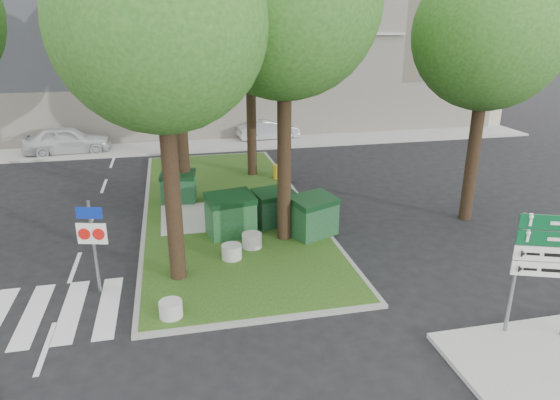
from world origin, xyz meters
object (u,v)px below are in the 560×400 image
object	(u,v)px
dumpster_b	(231,215)
litter_bin	(277,172)
bollard_right	(252,240)
bollard_mid	(232,252)
directional_sign	(548,257)
car_silver	(268,130)
dumpster_c	(274,207)
tree_median_near_left	(162,2)
car_white	(67,140)
bollard_left	(171,309)
dumpster_a	(179,187)
traffic_sign_pole	(93,235)
tree_median_mid	(177,19)
dumpster_d	(313,216)
tree_street_right	(493,18)

from	to	relation	value
dumpster_b	litter_bin	xyz separation A→B (m)	(2.88, 5.94, -0.38)
bollard_right	bollard_mid	xyz separation A→B (m)	(-0.73, -0.67, -0.01)
bollard_mid	litter_bin	distance (m)	8.35
litter_bin	directional_sign	xyz separation A→B (m)	(3.20, -13.09, 1.62)
bollard_mid	car_silver	size ratio (longest dim) A/B	0.16
dumpster_c	bollard_mid	xyz separation A→B (m)	(-1.81, -2.40, -0.40)
tree_median_near_left	dumpster_b	xyz separation A→B (m)	(1.74, 2.59, -6.50)
car_silver	dumpster_b	bearing A→B (deg)	157.91
car_white	car_silver	size ratio (longest dim) A/B	1.19
dumpster_c	car_white	bearing A→B (deg)	110.52
tree_median_near_left	dumpster_b	world-z (taller)	tree_median_near_left
dumpster_b	car_white	world-z (taller)	dumpster_b
bollard_mid	tree_median_near_left	bearing A→B (deg)	-153.07
bollard_right	bollard_mid	size ratio (longest dim) A/B	1.04
bollard_left	directional_sign	distance (m)	8.68
bollard_left	car_white	distance (m)	18.74
dumpster_b	directional_sign	distance (m)	9.46
dumpster_a	bollard_right	bearing A→B (deg)	-56.93
bollard_right	traffic_sign_pole	size ratio (longest dim) A/B	0.24
tree_median_mid	car_silver	world-z (taller)	tree_median_mid
bollard_left	car_silver	distance (m)	19.98
car_white	bollard_right	bearing A→B (deg)	-156.08
dumpster_c	bollard_right	distance (m)	2.08
dumpster_b	car_silver	distance (m)	14.93
dumpster_d	car_white	size ratio (longest dim) A/B	0.40
dumpster_b	bollard_left	bearing A→B (deg)	-125.43
tree_median_near_left	car_silver	size ratio (longest dim) A/B	2.77
tree_street_right	bollard_left	world-z (taller)	tree_street_right
car_white	bollard_mid	bearing A→B (deg)	-159.37
dumpster_c	bollard_left	size ratio (longest dim) A/B	2.81
dumpster_d	bollard_left	distance (m)	6.22
dumpster_c	dumpster_a	bearing A→B (deg)	121.01
dumpster_b	bollard_right	size ratio (longest dim) A/B	2.76
tree_median_near_left	bollard_right	size ratio (longest dim) A/B	16.62
dumpster_b	dumpster_d	xyz separation A→B (m)	(2.68, -0.63, -0.03)
tree_median_mid	bollard_left	size ratio (longest dim) A/B	17.68
dumpster_c	bollard_right	bearing A→B (deg)	-136.54
tree_street_right	tree_median_near_left	bearing A→B (deg)	-166.61
bollard_mid	directional_sign	xyz separation A→B (m)	(6.29, -5.33, 1.72)
tree_street_right	dumpster_d	world-z (taller)	tree_street_right
tree_median_mid	directional_sign	xyz separation A→B (m)	(7.31, -11.06, -4.93)
bollard_left	traffic_sign_pole	size ratio (longest dim) A/B	0.22
dumpster_d	bollard_mid	xyz separation A→B (m)	(-2.89, -1.18, -0.45)
tree_median_near_left	dumpster_b	distance (m)	7.21
litter_bin	traffic_sign_pole	distance (m)	11.16
tree_median_near_left	directional_sign	world-z (taller)	tree_median_near_left
tree_median_near_left	tree_street_right	size ratio (longest dim) A/B	1.05
bollard_left	bollard_mid	distance (m)	3.38
bollard_mid	directional_sign	world-z (taller)	directional_sign
dumpster_a	traffic_sign_pole	distance (m)	7.02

